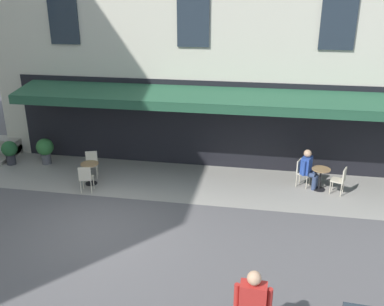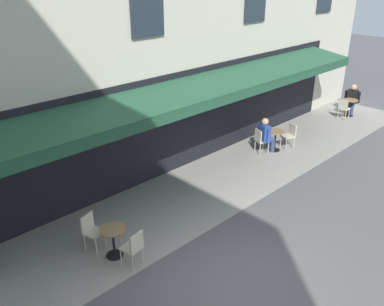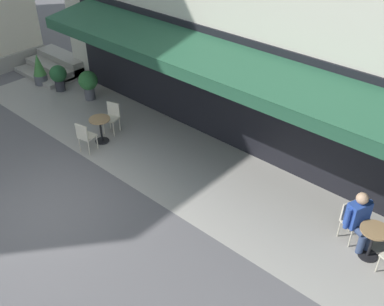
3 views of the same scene
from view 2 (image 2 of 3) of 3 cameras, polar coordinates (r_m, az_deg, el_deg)
name	(u,v)px [view 2 (image 2 of 3)]	position (r m, az deg, el deg)	size (l,w,h in m)	color
ground_plane	(242,283)	(9.11, 7.08, -17.60)	(70.00, 70.00, 0.00)	#565456
sidewalk_cafe_terrace	(224,178)	(12.96, 4.57, -3.47)	(20.50, 3.20, 0.01)	gray
cafe_table_near_entrance	(113,238)	(9.59, -11.00, -11.64)	(0.60, 0.60, 0.75)	black
cafe_chair_cream_under_awning	(134,246)	(9.19, -8.17, -12.80)	(0.47, 0.47, 0.91)	beige
cafe_chair_cream_corner_left	(91,229)	(9.91, -13.97, -10.25)	(0.51, 0.51, 0.91)	beige
cafe_table_mid_terrace	(350,105)	(19.46, 21.29, 6.25)	(0.60, 0.60, 0.75)	black
cafe_chair_cream_kerbside	(344,107)	(18.89, 20.52, 6.02)	(0.41, 0.41, 0.91)	beige
cafe_chair_cream_back_row	(352,100)	(20.05, 21.51, 6.90)	(0.51, 0.51, 0.91)	beige
cafe_table_streetside	(275,138)	(14.93, 11.60, 2.10)	(0.60, 0.60, 0.75)	black
cafe_chair_cream_by_window	(290,134)	(15.26, 13.57, 2.65)	(0.51, 0.51, 0.91)	beige
cafe_chair_cream_near_door	(260,139)	(14.57, 9.55, 1.95)	(0.52, 0.52, 0.91)	beige
seated_patron_in_black	(352,98)	(19.80, 21.52, 7.16)	(0.63, 0.64, 1.32)	navy
seated_companion_in_blue	(266,134)	(14.63, 10.31, 2.62)	(0.63, 0.63, 1.31)	navy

